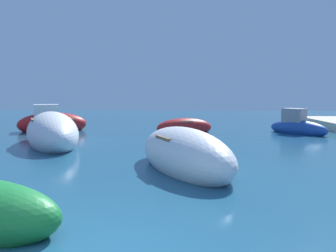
# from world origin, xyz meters

# --- Properties ---
(moored_boat_0) EXTENTS (3.66, 5.10, 1.59)m
(moored_boat_0) POSITION_xyz_m (1.38, 5.60, 0.44)
(moored_boat_0) COLOR white
(moored_boat_0) RESTS_ON ground
(moored_boat_2) EXTENTS (3.46, 2.27, 1.08)m
(moored_boat_2) POSITION_xyz_m (1.40, 14.80, 0.30)
(moored_boat_2) COLOR #B21E1E
(moored_boat_2) RESTS_ON ground
(moored_boat_3) EXTENTS (4.23, 2.96, 1.89)m
(moored_boat_3) POSITION_xyz_m (-6.47, 15.50, 0.48)
(moored_boat_3) COLOR #B21E1E
(moored_boat_3) RESTS_ON ground
(moored_boat_4) EXTENTS (4.43, 6.08, 1.85)m
(moored_boat_4) POSITION_xyz_m (-4.31, 10.13, 0.51)
(moored_boat_4) COLOR white
(moored_boat_4) RESTS_ON ground
(moored_boat_6) EXTENTS (3.00, 3.40, 1.60)m
(moored_boat_6) POSITION_xyz_m (7.64, 14.81, 0.38)
(moored_boat_6) COLOR #1E479E
(moored_boat_6) RESTS_ON ground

